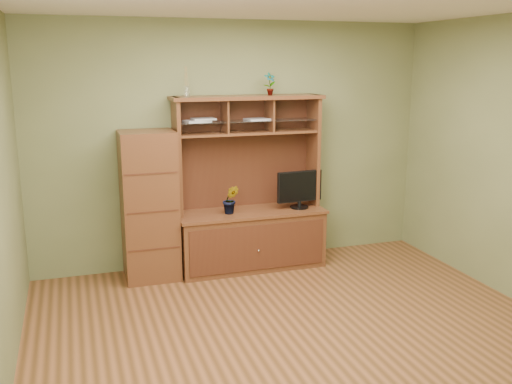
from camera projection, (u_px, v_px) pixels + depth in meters
name	position (u px, v px, depth m)	size (l,w,h in m)	color
room	(303.00, 178.00, 4.53)	(4.54, 4.04, 2.74)	#4F3016
media_hutch	(250.00, 221.00, 6.34)	(1.66, 0.61, 1.90)	#4B2A15
monitor	(300.00, 189.00, 6.36)	(0.53, 0.20, 0.42)	black
orchid_plant	(231.00, 200.00, 6.13)	(0.17, 0.14, 0.31)	#295B1F
top_plant	(270.00, 84.00, 6.15)	(0.13, 0.09, 0.24)	#2B5E21
reed_diffuser	(186.00, 85.00, 5.88)	(0.06, 0.06, 0.31)	silver
magazines	(219.00, 120.00, 6.06)	(0.95, 0.24, 0.04)	#B6B5BA
side_cabinet	(149.00, 206.00, 5.95)	(0.56, 0.51, 1.57)	#4B2A15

